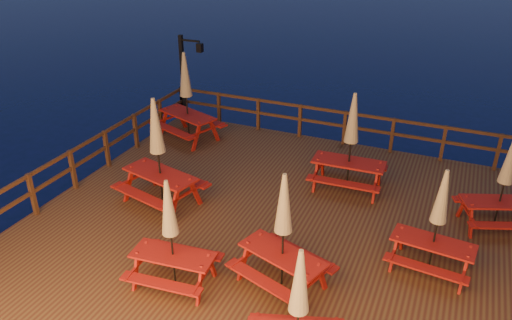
% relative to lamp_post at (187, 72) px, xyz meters
% --- Properties ---
extents(ground, '(500.00, 500.00, 0.00)m').
position_rel_lamp_post_xyz_m(ground, '(5.39, -4.55, -2.20)').
color(ground, black).
rests_on(ground, ground).
extents(deck, '(12.00, 10.00, 0.40)m').
position_rel_lamp_post_xyz_m(deck, '(5.39, -4.55, -2.00)').
color(deck, '#472317').
rests_on(deck, ground).
extents(deck_piles, '(11.44, 9.44, 1.40)m').
position_rel_lamp_post_xyz_m(deck_piles, '(5.39, -4.55, -2.50)').
color(deck_piles, '#3A2512').
rests_on(deck_piles, ground).
extents(railing, '(11.80, 9.75, 1.10)m').
position_rel_lamp_post_xyz_m(railing, '(5.39, -2.77, -1.03)').
color(railing, '#3A2512').
rests_on(railing, deck).
extents(lamp_post, '(0.85, 0.18, 3.00)m').
position_rel_lamp_post_xyz_m(lamp_post, '(0.00, 0.00, 0.00)').
color(lamp_post, black).
rests_on(lamp_post, deck).
extents(picnic_table_0, '(2.41, 2.20, 2.82)m').
position_rel_lamp_post_xyz_m(picnic_table_0, '(0.69, -1.25, -0.33)').
color(picnic_table_0, maroon).
rests_on(picnic_table_0, deck).
extents(picnic_table_1, '(1.75, 1.49, 2.32)m').
position_rel_lamp_post_xyz_m(picnic_table_1, '(8.55, -5.04, -0.59)').
color(picnic_table_1, maroon).
rests_on(picnic_table_1, deck).
extents(picnic_table_2, '(2.27, 2.01, 2.78)m').
position_rel_lamp_post_xyz_m(picnic_table_2, '(2.07, -4.95, -0.35)').
color(picnic_table_2, maroon).
rests_on(picnic_table_2, deck).
extents(picnic_table_3, '(1.95, 1.77, 2.30)m').
position_rel_lamp_post_xyz_m(picnic_table_3, '(6.83, -8.40, -0.60)').
color(picnic_table_3, maroon).
rests_on(picnic_table_3, deck).
extents(picnic_table_4, '(2.02, 1.85, 2.35)m').
position_rel_lamp_post_xyz_m(picnic_table_4, '(9.78, -2.85, -0.57)').
color(picnic_table_4, maroon).
rests_on(picnic_table_4, deck).
extents(picnic_table_5, '(1.91, 1.59, 2.66)m').
position_rel_lamp_post_xyz_m(picnic_table_5, '(6.17, -2.41, -0.41)').
color(picnic_table_5, maroon).
rests_on(picnic_table_5, deck).
extents(picnic_table_6, '(2.09, 1.90, 2.48)m').
position_rel_lamp_post_xyz_m(picnic_table_6, '(5.92, -6.65, -0.51)').
color(picnic_table_6, maroon).
rests_on(picnic_table_6, deck).
extents(picnic_table_7, '(1.74, 1.48, 2.32)m').
position_rel_lamp_post_xyz_m(picnic_table_7, '(3.97, -7.45, -0.59)').
color(picnic_table_7, maroon).
rests_on(picnic_table_7, deck).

